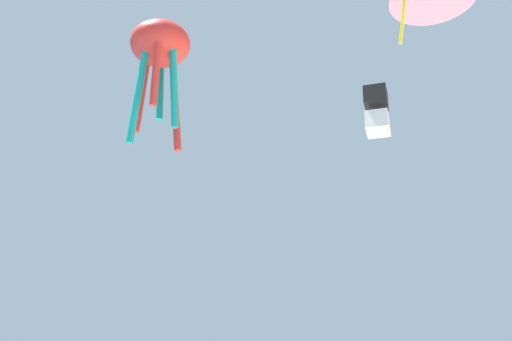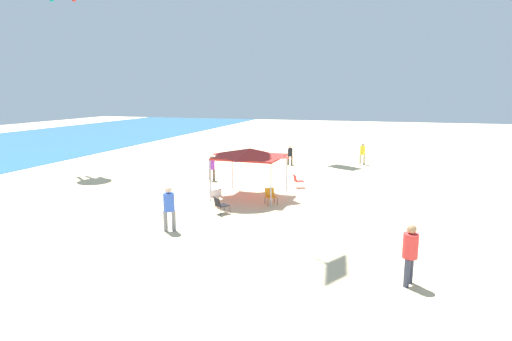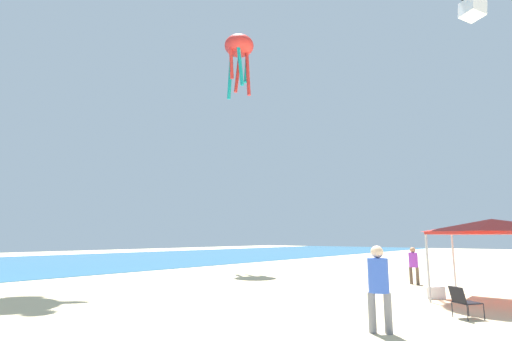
# 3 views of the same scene
# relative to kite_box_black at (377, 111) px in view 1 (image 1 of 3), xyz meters

# --- Properties ---
(kite_box_black) EXTENTS (2.05, 1.99, 3.12)m
(kite_box_black) POSITION_rel_kite_box_black_xyz_m (0.00, 0.00, 0.00)
(kite_box_black) COLOR black
(kite_octopus_red) EXTENTS (2.17, 2.17, 4.83)m
(kite_octopus_red) POSITION_rel_kite_box_black_xyz_m (-10.84, 13.86, -3.95)
(kite_octopus_red) COLOR red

